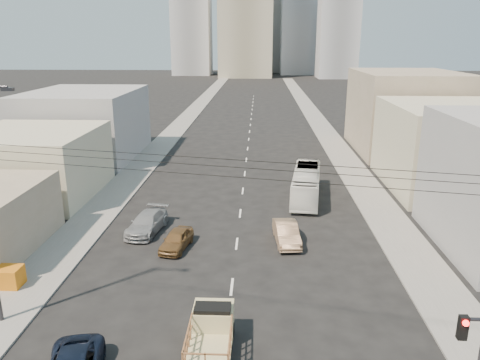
# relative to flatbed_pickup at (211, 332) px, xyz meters

# --- Properties ---
(sidewalk_left) EXTENTS (3.50, 180.00, 0.12)m
(sidewalk_left) POSITION_rel_flatbed_pickup_xyz_m (-11.17, 68.01, -1.03)
(sidewalk_left) COLOR slate
(sidewalk_left) RESTS_ON ground
(sidewalk_right) EXTENTS (3.50, 180.00, 0.12)m
(sidewalk_right) POSITION_rel_flatbed_pickup_xyz_m (12.33, 68.01, -1.03)
(sidewalk_right) COLOR slate
(sidewalk_right) RESTS_ON ground
(lane_dashes) EXTENTS (0.15, 104.00, 0.01)m
(lane_dashes) POSITION_rel_flatbed_pickup_xyz_m (0.58, 51.01, -1.09)
(lane_dashes) COLOR silver
(lane_dashes) RESTS_ON ground
(flatbed_pickup) EXTENTS (1.95, 4.41, 1.90)m
(flatbed_pickup) POSITION_rel_flatbed_pickup_xyz_m (0.00, 0.00, 0.00)
(flatbed_pickup) COLOR tan
(flatbed_pickup) RESTS_ON ground
(city_bus) EXTENTS (3.53, 9.92, 2.70)m
(city_bus) POSITION_rel_flatbed_pickup_xyz_m (6.36, 22.18, 0.26)
(city_bus) COLOR white
(city_bus) RESTS_ON ground
(sedan_brown) EXTENTS (2.19, 4.02, 1.30)m
(sedan_brown) POSITION_rel_flatbed_pickup_xyz_m (-3.50, 11.08, -0.45)
(sedan_brown) COLOR brown
(sedan_brown) RESTS_ON ground
(sedan_tan) EXTENTS (1.94, 4.50, 1.44)m
(sedan_tan) POSITION_rel_flatbed_pickup_xyz_m (4.08, 12.35, -0.37)
(sedan_tan) COLOR #907054
(sedan_tan) RESTS_ON ground
(sedan_grey) EXTENTS (2.77, 5.21, 1.44)m
(sedan_grey) POSITION_rel_flatbed_pickup_xyz_m (-6.19, 13.87, -0.37)
(sedan_grey) COLOR gray
(sedan_grey) RESTS_ON ground
(overhead_wires) EXTENTS (23.01, 5.02, 0.72)m
(overhead_wires) POSITION_rel_flatbed_pickup_xyz_m (0.58, -0.49, 7.87)
(overhead_wires) COLOR black
(overhead_wires) RESTS_ON ground
(crate_stack) EXTENTS (1.80, 1.20, 1.14)m
(crate_stack) POSITION_rel_flatbed_pickup_xyz_m (-12.42, 5.39, -0.40)
(crate_stack) COLOR orange
(crate_stack) RESTS_ON sidewalk_left
(bldg_right_mid) EXTENTS (11.00, 14.00, 8.00)m
(bldg_right_mid) POSITION_rel_flatbed_pickup_xyz_m (20.08, 26.01, 2.91)
(bldg_right_mid) COLOR #C0B99A
(bldg_right_mid) RESTS_ON ground
(bldg_right_far) EXTENTS (12.00, 16.00, 10.00)m
(bldg_right_far) POSITION_rel_flatbed_pickup_xyz_m (20.58, 42.01, 3.91)
(bldg_right_far) COLOR gray
(bldg_right_far) RESTS_ON ground
(bldg_left_mid) EXTENTS (11.00, 12.00, 6.00)m
(bldg_left_mid) POSITION_rel_flatbed_pickup_xyz_m (-18.42, 22.01, 1.91)
(bldg_left_mid) COLOR #C0B99A
(bldg_left_mid) RESTS_ON ground
(bldg_left_far) EXTENTS (12.00, 16.00, 8.00)m
(bldg_left_far) POSITION_rel_flatbed_pickup_xyz_m (-18.92, 37.01, 2.91)
(bldg_left_far) COLOR gray
(bldg_left_far) RESTS_ON ground
(midrise_ne) EXTENTS (16.00, 16.00, 40.00)m
(midrise_ne) POSITION_rel_flatbed_pickup_xyz_m (18.58, 183.01, 18.91)
(midrise_ne) COLOR gray
(midrise_ne) RESTS_ON ground
(midrise_nw) EXTENTS (15.00, 15.00, 34.00)m
(midrise_nw) POSITION_rel_flatbed_pickup_xyz_m (-25.42, 178.01, 15.91)
(midrise_nw) COLOR gray
(midrise_nw) RESTS_ON ground
(midrise_back) EXTENTS (18.00, 18.00, 44.00)m
(midrise_back) POSITION_rel_flatbed_pickup_xyz_m (6.58, 198.01, 20.91)
(midrise_back) COLOR gray
(midrise_back) RESTS_ON ground
(midrise_east) EXTENTS (14.00, 14.00, 28.00)m
(midrise_east) POSITION_rel_flatbed_pickup_xyz_m (30.58, 163.01, 12.91)
(midrise_east) COLOR gray
(midrise_east) RESTS_ON ground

